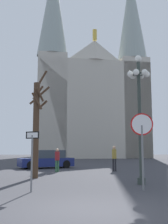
{
  "coord_description": "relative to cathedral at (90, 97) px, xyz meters",
  "views": [
    {
      "loc": [
        -0.37,
        -7.45,
        1.63
      ],
      "look_at": [
        0.67,
        20.55,
        5.29
      ],
      "focal_mm": 44.04,
      "sensor_mm": 36.0,
      "label": 1
    }
  ],
  "objects": [
    {
      "name": "cathedral",
      "position": [
        0.0,
        0.0,
        0.0
      ],
      "size": [
        19.81,
        15.77,
        33.68
      ],
      "color": "#BCB5A5",
      "rests_on": "ground"
    },
    {
      "name": "pedestrian_standing",
      "position": [
        -3.89,
        -28.17,
        -9.55
      ],
      "size": [
        0.32,
        0.32,
        1.59
      ],
      "color": "#33663F",
      "rests_on": "ground"
    },
    {
      "name": "stop_sign",
      "position": [
        -0.06,
        -36.47,
        -8.35
      ],
      "size": [
        0.88,
        0.23,
        3.01
      ],
      "color": "slate",
      "rests_on": "ground"
    },
    {
      "name": "parked_car_near_navy",
      "position": [
        -4.98,
        -24.45,
        -9.83
      ],
      "size": [
        4.68,
        3.38,
        1.45
      ],
      "color": "navy",
      "rests_on": "ground"
    },
    {
      "name": "pedestrian_walking",
      "position": [
        0.09,
        -27.78,
        -9.42
      ],
      "size": [
        0.32,
        0.32,
        1.77
      ],
      "color": "black",
      "rests_on": "ground"
    },
    {
      "name": "street_lamp",
      "position": [
        0.28,
        -34.75,
        -6.73
      ],
      "size": [
        1.08,
        0.98,
        6.0
      ],
      "color": "#2D3833",
      "rests_on": "ground"
    },
    {
      "name": "one_way_arrow_sign",
      "position": [
        -4.35,
        -36.7,
        -9.08
      ],
      "size": [
        0.53,
        0.26,
        2.25
      ],
      "color": "slate",
      "rests_on": "ground"
    },
    {
      "name": "bare_tree",
      "position": [
        -4.85,
        -31.96,
        -7.59
      ],
      "size": [
        1.22,
        1.16,
        6.08
      ],
      "color": "#473323",
      "rests_on": "ground"
    },
    {
      "name": "ground_plane",
      "position": [
        -2.4,
        -39.81,
        -10.5
      ],
      "size": [
        120.0,
        120.0,
        0.0
      ],
      "primitive_type": "plane",
      "color": "#38383D"
    }
  ]
}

